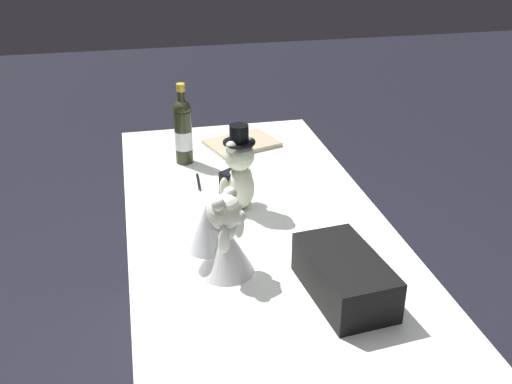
# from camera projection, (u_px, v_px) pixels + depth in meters

# --- Properties ---
(reception_table) EXTENTS (1.81, 0.85, 0.80)m
(reception_table) POSITION_uv_depth(u_px,v_px,m) (256.00, 315.00, 2.17)
(reception_table) COLOR white
(reception_table) RESTS_ON ground_plane
(teddy_bear_groom) EXTENTS (0.14, 0.14, 0.30)m
(teddy_bear_groom) POSITION_uv_depth(u_px,v_px,m) (238.00, 174.00, 2.01)
(teddy_bear_groom) COLOR beige
(teddy_bear_groom) RESTS_ON reception_table
(teddy_bear_bride) EXTENTS (0.20, 0.21, 0.25)m
(teddy_bear_bride) POSITION_uv_depth(u_px,v_px,m) (221.00, 236.00, 1.67)
(teddy_bear_bride) COLOR white
(teddy_bear_bride) RESTS_ON reception_table
(champagne_bottle) EXTENTS (0.07, 0.07, 0.32)m
(champagne_bottle) POSITION_uv_depth(u_px,v_px,m) (183.00, 130.00, 2.34)
(champagne_bottle) COLOR #2A2E1A
(champagne_bottle) RESTS_ON reception_table
(signing_pen) EXTENTS (0.14, 0.02, 0.01)m
(signing_pen) POSITION_uv_depth(u_px,v_px,m) (199.00, 183.00, 2.22)
(signing_pen) COLOR black
(signing_pen) RESTS_ON reception_table
(gift_case_black) EXTENTS (0.34, 0.21, 0.12)m
(gift_case_black) POSITION_uv_depth(u_px,v_px,m) (344.00, 276.00, 1.59)
(gift_case_black) COLOR black
(gift_case_black) RESTS_ON reception_table
(guestbook) EXTENTS (0.29, 0.34, 0.02)m
(guestbook) POSITION_uv_depth(u_px,v_px,m) (242.00, 143.00, 2.56)
(guestbook) COLOR tan
(guestbook) RESTS_ON reception_table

